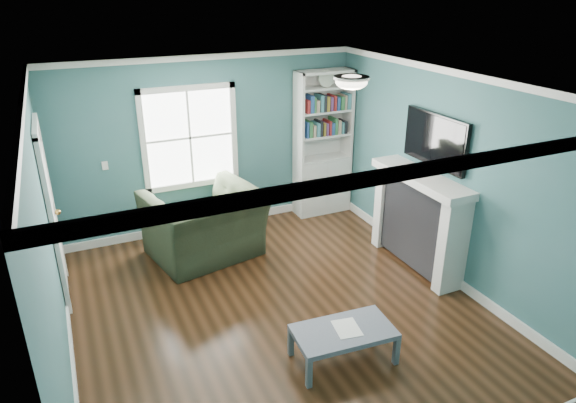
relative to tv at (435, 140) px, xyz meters
name	(u,v)px	position (x,y,z in m)	size (l,w,h in m)	color
floor	(279,309)	(-2.20, -0.20, -1.72)	(5.00, 5.00, 0.00)	black
room_walls	(277,183)	(-2.20, -0.20, -0.14)	(5.00, 5.00, 5.00)	#316666
trim	(278,213)	(-2.20, -0.20, -0.49)	(4.50, 5.00, 2.60)	white
window	(190,138)	(-2.50, 2.29, -0.27)	(1.40, 0.06, 1.50)	white
bookshelf	(322,158)	(-0.43, 2.10, -0.80)	(0.90, 0.35, 2.31)	silver
fireplace	(418,222)	(-0.12, 0.00, -1.09)	(0.44, 1.58, 1.30)	black
tv	(435,140)	(0.00, 0.00, 0.00)	(0.06, 1.10, 0.65)	black
door	(52,213)	(-4.42, 1.20, -0.65)	(0.12, 0.98, 2.17)	silver
ceiling_fixture	(351,81)	(-1.30, -0.10, 0.82)	(0.38, 0.38, 0.15)	white
light_switch	(105,166)	(-3.70, 2.28, -0.52)	(0.08, 0.01, 0.12)	white
recliner	(205,214)	(-2.59, 1.40, -1.10)	(1.44, 0.93, 1.26)	black
coffee_table	(344,333)	(-1.95, -1.25, -1.41)	(1.03, 0.61, 0.36)	#515961
paper_sheet	(347,328)	(-1.91, -1.24, -1.36)	(0.24, 0.30, 0.00)	white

